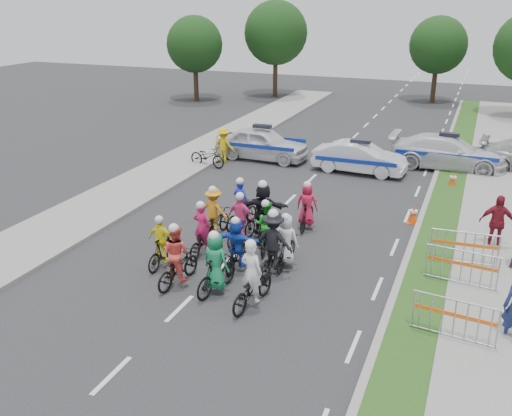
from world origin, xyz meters
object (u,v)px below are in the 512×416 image
at_px(barrier_1, 461,269).
at_px(police_car_2, 447,152).
at_px(rider_7, 286,246).
at_px(parked_bike, 207,157).
at_px(cone_1, 453,180).
at_px(tree_3, 276,33).
at_px(rider_8, 266,231).
at_px(spectator_2, 497,222).
at_px(tree_4, 438,45).
at_px(rider_6, 203,236).
at_px(police_car_0, 262,144).
at_px(rider_5, 237,247).
at_px(police_car_1, 360,158).
at_px(rider_1, 216,269).
at_px(rider_2, 177,262).
at_px(barrier_2, 464,249).
at_px(tree_0, 195,44).
at_px(rider_0, 252,284).
at_px(rider_13, 307,210).
at_px(rider_12, 241,211).
at_px(rider_10, 214,217).
at_px(rider_11, 263,214).
at_px(cone_0, 413,214).
at_px(rider_4, 274,249).
at_px(barrier_0, 454,321).
at_px(rider_3, 162,247).
at_px(marshal_hiviz, 224,145).
at_px(rider_9, 241,224).

bearing_deg(barrier_1, police_car_2, 96.16).
distance_m(rider_7, parked_bike, 11.12).
height_order(cone_1, tree_3, tree_3).
distance_m(rider_8, spectator_2, 7.32).
height_order(police_car_2, spectator_2, spectator_2).
bearing_deg(tree_4, rider_6, -97.30).
bearing_deg(police_car_0, parked_bike, 141.19).
xyz_separation_m(barrier_1, tree_3, (-15.70, 28.04, 4.33)).
bearing_deg(rider_5, police_car_1, -95.37).
xyz_separation_m(police_car_0, tree_4, (6.23, 19.73, 3.40)).
distance_m(rider_8, tree_4, 30.05).
height_order(rider_1, rider_5, rider_1).
height_order(rider_2, barrier_2, rider_2).
bearing_deg(parked_bike, tree_0, 37.86).
bearing_deg(rider_0, rider_6, -33.00).
bearing_deg(rider_13, rider_12, 16.92).
bearing_deg(rider_10, rider_11, -157.39).
distance_m(cone_0, tree_3, 27.78).
distance_m(rider_13, cone_0, 3.90).
relative_size(rider_1, spectator_2, 1.02).
distance_m(cone_0, parked_bike, 10.68).
distance_m(rider_4, tree_4, 31.38).
bearing_deg(tree_4, tree_3, -170.54).
relative_size(police_car_2, barrier_0, 2.66).
relative_size(rider_10, tree_3, 0.25).
xyz_separation_m(rider_3, tree_4, (4.65, 32.01, 3.53)).
distance_m(rider_7, rider_11, 2.28).
distance_m(rider_12, parked_bike, 7.74).
bearing_deg(rider_13, police_car_2, -114.04).
distance_m(spectator_2, marshal_hiviz, 13.81).
bearing_deg(rider_8, cone_0, -144.39).
height_order(rider_2, rider_4, rider_4).
bearing_deg(police_car_0, rider_4, -155.15).
bearing_deg(rider_7, parked_bike, -51.84).
xyz_separation_m(rider_2, cone_0, (5.57, 7.17, -0.35)).
distance_m(rider_5, rider_11, 2.52).
distance_m(spectator_2, parked_bike, 13.65).
height_order(marshal_hiviz, cone_0, marshal_hiviz).
bearing_deg(rider_3, rider_1, 161.27).
bearing_deg(rider_0, rider_10, -43.22).
height_order(rider_0, marshal_hiviz, rider_0).
height_order(rider_8, cone_0, rider_8).
xyz_separation_m(rider_1, cone_0, (4.34, 7.21, -0.38)).
xyz_separation_m(rider_0, rider_12, (-2.39, 4.87, -0.03)).
bearing_deg(barrier_2, rider_0, -137.94).
bearing_deg(cone_1, rider_11, -124.64).
distance_m(rider_5, rider_9, 1.90).
bearing_deg(tree_3, tree_0, -141.34).
bearing_deg(rider_7, rider_9, -29.44).
bearing_deg(tree_4, rider_3, -98.26).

